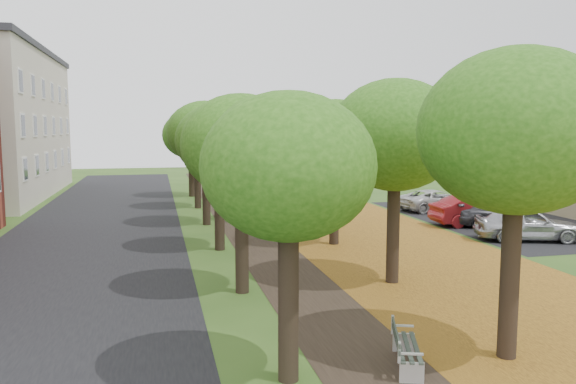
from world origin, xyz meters
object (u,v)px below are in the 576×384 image
car_silver (527,224)px  car_white (435,200)px  car_red (477,210)px  car_grey (497,213)px  bench (405,347)px

car_silver → car_white: car_silver is taller
car_red → car_white: car_red is taller
car_silver → car_white: (0.38, 8.98, -0.13)m
car_red → car_grey: size_ratio=1.03×
bench → car_grey: 18.28m
bench → car_white: bearing=-10.3°
car_grey → car_silver: bearing=178.1°
bench → car_grey: size_ratio=0.39×
car_red → car_grey: car_red is taller
car_silver → car_red: size_ratio=0.95×
bench → car_grey: car_grey is taller
car_silver → car_red: (0.00, 3.90, 0.01)m
bench → car_red: car_red is taller
car_silver → car_white: size_ratio=0.98×
car_grey → car_red: bearing=69.5°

